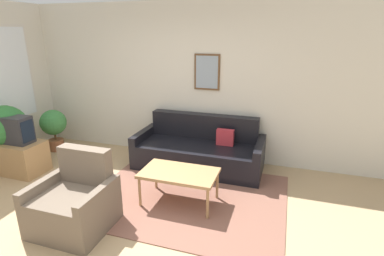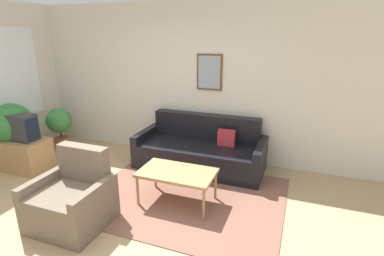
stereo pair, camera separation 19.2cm
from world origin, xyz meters
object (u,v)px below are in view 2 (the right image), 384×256
object	(u,v)px
tv	(19,127)
armchair	(73,201)
couch	(201,151)
coffee_table	(177,174)
potted_plant_tall	(12,125)

from	to	relation	value
tv	armchair	world-z (taller)	tv
tv	armchair	distance (m)	2.10
couch	coffee_table	bearing A→B (deg)	-86.60
tv	armchair	bearing A→B (deg)	-26.78
couch	tv	bearing A→B (deg)	-157.93
potted_plant_tall	armchair	bearing A→B (deg)	-25.68
tv	potted_plant_tall	xyz separation A→B (m)	(-0.27, 0.08, -0.03)
couch	armchair	distance (m)	2.23
tv	couch	bearing A→B (deg)	22.07
coffee_table	potted_plant_tall	bearing A→B (deg)	177.20
coffee_table	tv	size ratio (longest dim) A/B	1.72
potted_plant_tall	tv	bearing A→B (deg)	-17.56
couch	armchair	world-z (taller)	armchair
coffee_table	armchair	distance (m)	1.30
couch	potted_plant_tall	distance (m)	3.20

